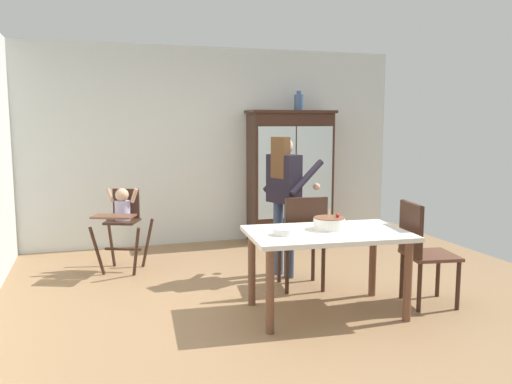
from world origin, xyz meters
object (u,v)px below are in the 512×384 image
Objects in this scene: china_cabinet at (290,175)px; dining_chair_far_side at (303,236)px; adult_person at (284,189)px; dining_table at (327,243)px; serving_bowl at (283,232)px; dining_chair_right_end at (420,246)px; ceramic_vase at (299,102)px; birthday_cake at (329,223)px; high_chair_with_toddler at (122,214)px.

china_cabinet is 1.92× the size of dining_chair_far_side.
dining_chair_far_side is at bearing 157.17° from adult_person.
dining_chair_far_side reaches higher than dining_table.
serving_bowl reaches higher than dining_table.
adult_person is 1.22m from dining_table.
adult_person is 1.59× the size of dining_chair_right_end.
dining_table is (-0.87, -2.82, -1.33)m from ceramic_vase.
adult_person is at bearing -113.39° from china_cabinet.
birthday_cake is at bearing 54.69° from dining_table.
adult_person is (-0.83, -1.65, -1.00)m from ceramic_vase.
dining_chair_right_end is (2.54, -1.98, -0.10)m from high_chair_with_toddler.
dining_table is 1.52× the size of dining_chair_far_side.
birthday_cake is (0.01, -1.09, -0.17)m from adult_person.
dining_chair_right_end is at bearing -168.77° from adult_person.
birthday_cake reaches higher than dining_table.
dining_chair_right_end is at bearing -89.29° from ceramic_vase.
adult_person reaches higher than birthday_cake.
birthday_cake is (1.69, -1.83, 0.14)m from high_chair_with_toddler.
high_chair_with_toddler is 3.39× the size of birthday_cake.
ceramic_vase is 0.18× the size of adult_person.
dining_chair_right_end is at bearing -86.88° from china_cabinet.
serving_bowl is (-0.42, -0.02, 0.13)m from dining_table.
dining_table is at bearing -125.31° from birthday_cake.
china_cabinet is at bearing -47.15° from adult_person.
dining_chair_far_side is at bearing -14.71° from high_chair_with_toddler.
birthday_cake is at bearing 157.00° from adult_person.
high_chair_with_toddler reaches higher than birthday_cake.
china_cabinet is 1.79m from adult_person.
ceramic_vase reaches higher than dining_chair_right_end.
high_chair_with_toddler reaches higher than dining_table.
adult_person reaches higher than dining_chair_right_end.
dining_chair_far_side is 1.00× the size of dining_chair_right_end.
adult_person is 1.11m from birthday_cake.
dining_chair_far_side is at bearing 59.34° from dining_chair_right_end.
high_chair_with_toddler is at bearing -159.18° from china_cabinet.
birthday_cake is 0.48m from serving_bowl.
ceramic_vase is 0.19× the size of dining_table.
dining_chair_far_side is at bearing 90.60° from birthday_cake.
adult_person is at bearing -116.80° from ceramic_vase.
dining_chair_right_end reaches higher than birthday_cake.
birthday_cake is at bearing 11.14° from serving_bowl.
serving_bowl is 0.19× the size of dining_chair_far_side.
dining_chair_far_side reaches higher than serving_bowl.
dining_chair_far_side is at bearing 85.66° from dining_table.
serving_bowl is at bearing 62.84° from dining_chair_far_side.
birthday_cake is (-0.70, -2.74, -0.13)m from china_cabinet.
ceramic_vase is 3.22m from dining_chair_right_end.
dining_table is (1.63, -1.91, -0.02)m from high_chair_with_toddler.
serving_bowl is at bearing -168.86° from birthday_cake.
adult_person is at bearing 88.02° from dining_table.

